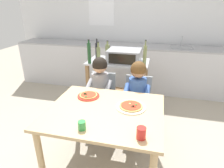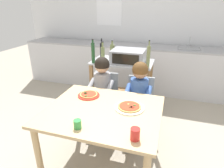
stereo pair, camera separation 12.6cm
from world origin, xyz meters
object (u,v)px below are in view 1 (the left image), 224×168
(dining_table, at_px, (105,119))
(dining_chair_left, at_px, (102,97))
(dining_chair_right, at_px, (137,102))
(pizza_plate_red_rimmed, at_px, (88,95))
(kitchen_island_cart, at_px, (118,79))
(bottle_dark_olive_oil, at_px, (98,53))
(toaster_oven, at_px, (124,56))
(child_in_blue_striped_shirt, at_px, (137,92))
(drinking_cup_red, at_px, (141,133))
(drinking_cup_green, at_px, (82,125))
(bottle_squat_spirits, at_px, (89,53))
(bottle_slim_sauce, at_px, (97,50))
(bottle_clear_vinegar, at_px, (108,51))
(child_in_grey_shirt, at_px, (99,87))
(bottle_brown_beer, at_px, (145,56))
(pizza_plate_white, at_px, (131,107))

(dining_table, xyz_separation_m, dining_chair_left, (-0.25, 0.74, -0.16))
(dining_chair_right, distance_m, pizza_plate_red_rimmed, 0.75)
(kitchen_island_cart, xyz_separation_m, bottle_dark_olive_oil, (-0.30, -0.06, 0.42))
(toaster_oven, distance_m, child_in_blue_striped_shirt, 0.74)
(toaster_oven, relative_size, dining_chair_left, 0.60)
(dining_chair_left, relative_size, drinking_cup_red, 8.23)
(kitchen_island_cart, relative_size, drinking_cup_green, 12.28)
(child_in_blue_striped_shirt, height_order, drinking_cup_green, child_in_blue_striped_shirt)
(bottle_squat_spirits, distance_m, drinking_cup_red, 1.68)
(bottle_slim_sauce, height_order, bottle_dark_olive_oil, bottle_slim_sauce)
(bottle_clear_vinegar, distance_m, dining_chair_left, 0.85)
(dining_table, xyz_separation_m, drinking_cup_green, (-0.10, -0.35, 0.14))
(kitchen_island_cart, height_order, bottle_squat_spirits, bottle_squat_spirits)
(kitchen_island_cart, distance_m, bottle_squat_spirits, 0.64)
(kitchen_island_cart, xyz_separation_m, bottle_clear_vinegar, (-0.21, 0.16, 0.41))
(child_in_grey_shirt, relative_size, child_in_blue_striped_shirt, 1.01)
(kitchen_island_cart, bearing_deg, bottle_dark_olive_oil, -168.91)
(bottle_dark_olive_oil, distance_m, drinking_cup_red, 1.76)
(toaster_oven, bearing_deg, bottle_squat_spirits, -158.82)
(drinking_cup_red, bearing_deg, pizza_plate_red_rimmed, 137.83)
(bottle_dark_olive_oil, relative_size, pizza_plate_red_rimmed, 1.21)
(toaster_oven, bearing_deg, dining_chair_right, -61.13)
(bottle_dark_olive_oil, height_order, bottle_brown_beer, bottle_brown_beer)
(bottle_clear_vinegar, relative_size, dining_chair_right, 0.34)
(kitchen_island_cart, relative_size, drinking_cup_red, 9.52)
(kitchen_island_cart, xyz_separation_m, child_in_blue_striped_shirt, (0.38, -0.65, 0.10))
(child_in_blue_striped_shirt, xyz_separation_m, drinking_cup_green, (-0.34, -0.96, 0.10))
(toaster_oven, height_order, drinking_cup_green, toaster_oven)
(toaster_oven, distance_m, bottle_brown_beer, 0.36)
(bottle_brown_beer, height_order, drinking_cup_red, bottle_brown_beer)
(pizza_plate_red_rimmed, xyz_separation_m, drinking_cup_green, (0.16, -0.58, 0.03))
(dining_chair_left, bearing_deg, bottle_slim_sauce, 112.56)
(bottle_squat_spirits, relative_size, bottle_brown_beer, 0.94)
(bottle_squat_spirits, bearing_deg, drinking_cup_green, -72.79)
(kitchen_island_cart, distance_m, drinking_cup_green, 1.62)
(kitchen_island_cart, height_order, pizza_plate_white, kitchen_island_cart)
(bottle_slim_sauce, distance_m, child_in_blue_striped_shirt, 1.08)
(bottle_brown_beer, height_order, child_in_grey_shirt, bottle_brown_beer)
(bottle_dark_olive_oil, height_order, pizza_plate_white, bottle_dark_olive_oil)
(bottle_slim_sauce, height_order, child_in_blue_striped_shirt, bottle_slim_sauce)
(bottle_clear_vinegar, xyz_separation_m, dining_table, (0.35, -1.42, -0.35))
(toaster_oven, xyz_separation_m, pizza_plate_white, (0.28, -1.13, -0.22))
(pizza_plate_white, height_order, drinking_cup_green, drinking_cup_green)
(child_in_grey_shirt, height_order, drinking_cup_red, child_in_grey_shirt)
(kitchen_island_cart, distance_m, dining_table, 1.27)
(dining_table, height_order, drinking_cup_green, drinking_cup_green)
(bottle_brown_beer, relative_size, dining_chair_right, 0.47)
(pizza_plate_white, xyz_separation_m, drinking_cup_green, (-0.34, -0.45, 0.03))
(drinking_cup_red, bearing_deg, pizza_plate_white, 107.79)
(pizza_plate_red_rimmed, relative_size, drinking_cup_green, 3.21)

